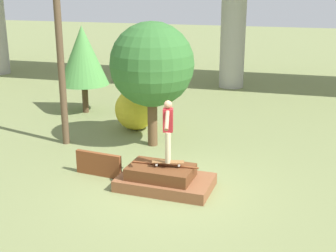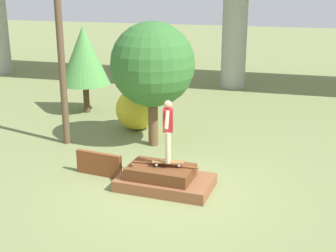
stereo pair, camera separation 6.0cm
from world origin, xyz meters
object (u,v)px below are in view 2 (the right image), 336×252
object	(u,v)px
skater	(168,127)
bush_yellow_flowering	(136,109)
tree_behind_right	(153,65)
skateboard	(168,162)
tree_behind_left	(84,55)

from	to	relation	value
skater	bush_yellow_flowering	world-z (taller)	skater
skater	tree_behind_right	xyz separation A→B (m)	(-1.24, 2.82, 0.88)
skateboard	tree_behind_right	bearing A→B (deg)	113.72
skateboard	tree_behind_right	xyz separation A→B (m)	(-1.24, 2.82, 1.73)
tree_behind_right	bush_yellow_flowering	world-z (taller)	tree_behind_right
skater	tree_behind_right	world-z (taller)	tree_behind_right
skater	bush_yellow_flowering	distance (m)	4.77
tree_behind_left	bush_yellow_flowering	xyz separation A→B (m)	(2.45, -1.44, -1.43)
skateboard	tree_behind_left	distance (m)	7.41
skateboard	tree_behind_left	world-z (taller)	tree_behind_left
skater	tree_behind_left	size ratio (longest dim) A/B	0.46
tree_behind_left	bush_yellow_flowering	size ratio (longest dim) A/B	2.34
skateboard	bush_yellow_flowering	xyz separation A→B (m)	(-2.22, 4.14, -0.00)
tree_behind_right	bush_yellow_flowering	xyz separation A→B (m)	(-0.98, 1.32, -1.73)
tree_behind_right	skateboard	bearing A→B (deg)	-66.28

